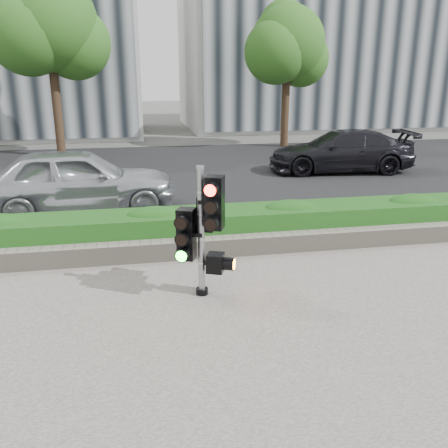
# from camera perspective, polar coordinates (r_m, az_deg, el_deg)

# --- Properties ---
(ground) EXTENTS (120.00, 120.00, 0.00)m
(ground) POSITION_cam_1_polar(r_m,az_deg,el_deg) (7.14, 2.65, -9.34)
(ground) COLOR #51514C
(ground) RESTS_ON ground
(sidewalk) EXTENTS (16.00, 11.00, 0.03)m
(sidewalk) POSITION_cam_1_polar(r_m,az_deg,el_deg) (5.11, 9.57, -21.55)
(sidewalk) COLOR #9E9389
(sidewalk) RESTS_ON ground
(road) EXTENTS (60.00, 13.00, 0.02)m
(road) POSITION_cam_1_polar(r_m,az_deg,el_deg) (16.58, -5.33, 6.19)
(road) COLOR black
(road) RESTS_ON ground
(curb) EXTENTS (60.00, 0.25, 0.12)m
(curb) POSITION_cam_1_polar(r_m,az_deg,el_deg) (9.98, -1.49, -1.01)
(curb) COLOR gray
(curb) RESTS_ON ground
(stone_wall) EXTENTS (12.00, 0.32, 0.34)m
(stone_wall) POSITION_cam_1_polar(r_m,az_deg,el_deg) (8.77, -0.18, -2.68)
(stone_wall) COLOR gray
(stone_wall) RESTS_ON sidewalk
(hedge) EXTENTS (12.00, 1.00, 0.68)m
(hedge) POSITION_cam_1_polar(r_m,az_deg,el_deg) (9.32, -0.91, -0.35)
(hedge) COLOR #338228
(hedge) RESTS_ON sidewalk
(building_right) EXTENTS (18.00, 10.00, 12.00)m
(building_right) POSITION_cam_1_polar(r_m,az_deg,el_deg) (33.73, 11.96, 21.78)
(building_right) COLOR #B7B7B2
(building_right) RESTS_ON ground
(tree_left) EXTENTS (4.61, 4.03, 7.34)m
(tree_left) POSITION_cam_1_polar(r_m,az_deg,el_deg) (21.05, -20.35, 21.39)
(tree_left) COLOR black
(tree_left) RESTS_ON ground
(tree_right) EXTENTS (4.10, 3.58, 6.53)m
(tree_right) POSITION_cam_1_polar(r_m,az_deg,el_deg) (22.88, 7.57, 20.43)
(tree_right) COLOR black
(tree_right) RESTS_ON ground
(traffic_signal) EXTENTS (0.73, 0.62, 1.97)m
(traffic_signal) POSITION_cam_1_polar(r_m,az_deg,el_deg) (6.93, -2.51, -0.16)
(traffic_signal) COLOR black
(traffic_signal) RESTS_ON sidewalk
(car_silver) EXTENTS (4.77, 2.21, 1.58)m
(car_silver) POSITION_cam_1_polar(r_m,az_deg,el_deg) (11.98, -17.25, 5.05)
(car_silver) COLOR #B9BCC1
(car_silver) RESTS_ON road
(car_dark) EXTENTS (5.11, 2.52, 1.43)m
(car_dark) POSITION_cam_1_polar(r_m,az_deg,el_deg) (17.03, 13.85, 8.53)
(car_dark) COLOR black
(car_dark) RESTS_ON road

